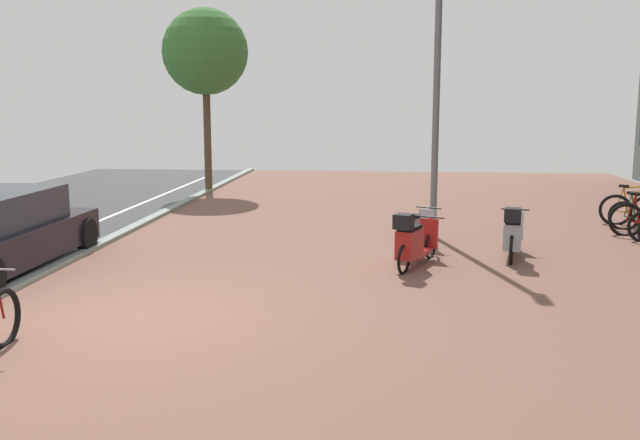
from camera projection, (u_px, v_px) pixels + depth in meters
The scene contains 8 objects.
ground at pixel (248, 320), 9.26m from camera, with size 21.00×40.00×0.13m.
bicycle_rack_06 at pixel (639, 216), 15.49m from camera, with size 1.22×0.55×0.93m.
bicycle_rack_07 at pixel (631, 210), 16.16m from camera, with size 1.34×0.55×1.01m.
scooter_near at pixel (513, 234), 12.66m from camera, with size 0.67×1.73×1.02m.
scooter_mid at pixel (413, 233), 13.03m from camera, with size 0.88×1.61×0.83m.
scooter_far at pixel (413, 242), 11.97m from camera, with size 0.94×1.72×1.02m.
lamp_post at pixel (437, 64), 14.27m from camera, with size 0.20×0.52×6.45m.
street_tree at pixel (205, 52), 21.65m from camera, with size 2.64×2.64×5.65m.
Camera 1 is at (3.22, -8.79, 2.81)m, focal length 39.61 mm.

